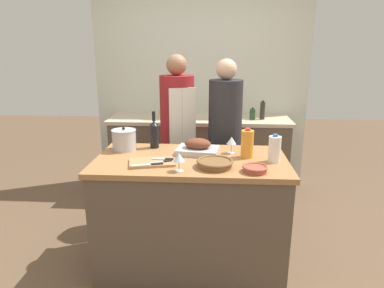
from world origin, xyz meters
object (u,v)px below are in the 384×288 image
Objects in this scene: person_cook_aproned at (177,132)px; knife_paring at (164,159)px; stand_mixer at (169,107)px; wicker_basket at (215,163)px; roasting_pan at (198,148)px; condiment_bottle_tall at (252,114)px; juice_jug at (247,144)px; wine_bottle_green at (154,134)px; wine_glass_right at (231,141)px; wine_glass_left at (179,158)px; condiment_bottle_short at (262,111)px; knife_bread at (162,162)px; knife_chef at (148,165)px; stock_pot at (124,140)px; person_cook_guest at (225,136)px; cutting_board at (152,162)px; milk_jug at (275,149)px; mixing_bowl at (255,169)px.

knife_paring is at bearing -115.88° from person_cook_aproned.
stand_mixer is 0.19× the size of person_cook_aproned.
person_cook_aproned is at bearing 110.68° from wicker_basket.
condiment_bottle_tall is at bearing 66.36° from roasting_pan.
wine_bottle_green reaches higher than juice_jug.
juice_jug is at bearing -40.34° from wine_glass_right.
condiment_bottle_short reaches higher than wine_glass_left.
wine_glass_right is at bearing 30.93° from knife_bread.
knife_chef and knife_bread have the same top height.
knife_paring is (-0.24, -0.22, -0.03)m from roasting_pan.
stock_pot is 1.00m from person_cook_guest.
juice_jug reaches higher than roasting_pan.
cutting_board is 0.93m from person_cook_aproned.
wine_bottle_green is 2.35× the size of wine_glass_left.
roasting_pan is at bearing 113.43° from wicker_basket.
stand_mixer reaches higher than roasting_pan.
stand_mixer is at bearing -179.06° from condiment_bottle_short.
condiment_bottle_short is at bearing 71.49° from wicker_basket.
condiment_bottle_short reaches higher than wine_glass_right.
wine_glass_right is 0.56m from knife_paring.
stand_mixer reaches higher than knife_chef.
stand_mixer reaches higher than wine_glass_right.
stand_mixer is (-0.39, 1.27, 0.10)m from roasting_pan.
roasting_pan is 1.68× the size of milk_jug.
juice_jug reaches higher than wine_glass_left.
juice_jug is 0.64m from knife_paring.
wine_glass_left is 0.83× the size of knife_paring.
knife_chef reaches higher than cutting_board.
knife_paring is at bearing -70.28° from wine_bottle_green.
stand_mixer is at bearing 123.63° from milk_jug.
person_cook_guest is (0.48, 0.88, -0.03)m from knife_bread.
wine_bottle_green is at bearing 106.21° from knife_bread.
wicker_basket is 0.91m from person_cook_guest.
mixing_bowl is 1.09× the size of knife_paring.
stand_mixer reaches higher than juice_jug.
stand_mixer is (-0.02, 1.14, 0.02)m from wine_bottle_green.
stand_mixer reaches higher than knife_paring.
wine_glass_left is 1.81m from condiment_bottle_tall.
cutting_board is 1.16× the size of stand_mixer.
condiment_bottle_short is (0.27, 1.68, 0.09)m from mixing_bowl.
milk_jug is at bearing -71.20° from person_cook_aproned.
cutting_board is 0.09m from knife_chef.
wicker_basket is 0.39m from knife_paring.
wine_glass_right is 0.99× the size of condiment_bottle_tall.
wine_bottle_green is 0.64m from wine_glass_right.
person_cook_guest is at bearing 37.55° from wine_bottle_green.
stock_pot is 0.50m from knife_bread.
cutting_board is 0.89m from milk_jug.
milk_jug is at bearing 6.22° from cutting_board.
stock_pot reaches higher than knife_chef.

